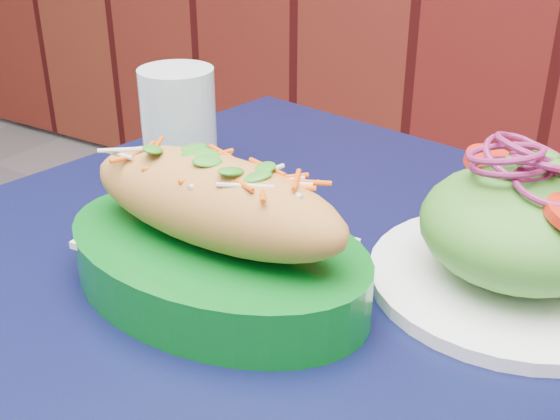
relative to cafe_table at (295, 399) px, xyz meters
The scene contains 4 objects.
cafe_table is the anchor object (origin of this frame).
banh_mi_basket 0.16m from the cafe_table, behind, with size 0.28×0.19×0.13m.
salad_plate 0.23m from the cafe_table, 44.75° to the left, with size 0.24×0.24×0.13m.
water_glass 0.31m from the cafe_table, 147.76° to the left, with size 0.08×0.08×0.13m, color silver.
Camera 1 is at (0.73, 1.07, 1.07)m, focal length 45.00 mm.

